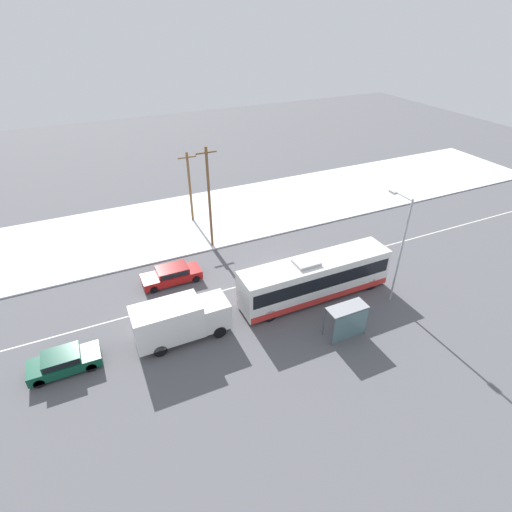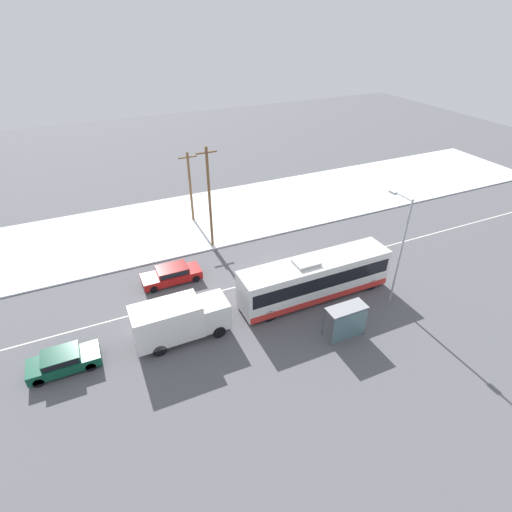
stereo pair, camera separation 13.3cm
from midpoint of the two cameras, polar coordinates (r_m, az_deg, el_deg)
name	(u,v)px [view 2 (the right image)]	position (r m, az deg, el deg)	size (l,w,h in m)	color
ground_plane	(281,275)	(33.67, 3.67, -2.69)	(120.00, 120.00, 0.00)	#56565B
snow_lot	(227,213)	(43.49, -4.03, 6.10)	(80.00, 12.73, 0.12)	white
lane_marking_center	(281,275)	(33.67, 3.67, -2.69)	(60.00, 0.12, 0.00)	silver
city_bus	(315,278)	(30.64, 8.55, -3.15)	(11.99, 2.57, 3.48)	white
box_truck	(179,319)	(27.26, -10.83, -8.86)	(6.37, 2.30, 2.95)	silver
sedan_car	(172,274)	(33.06, -11.81, -2.52)	(4.74, 1.80, 1.40)	maroon
parked_car_near_truck	(63,360)	(28.06, -25.73, -13.26)	(4.24, 1.80, 1.34)	#0F4733
pedestrian_at_stop	(346,313)	(28.93, 12.84, -7.98)	(0.58, 0.26, 1.60)	#23232D
bus_shelter	(348,318)	(27.48, 13.16, -8.69)	(2.76, 1.20, 2.40)	gray
streetlamp	(400,240)	(30.04, 19.94, 2.22)	(0.36, 2.21, 8.45)	#9EA3A8
utility_pole_roadside	(209,198)	(35.45, -6.55, 8.26)	(1.80, 0.24, 9.46)	brown
utility_pole_snowlot	(190,186)	(40.86, -9.27, 9.79)	(1.80, 0.24, 7.33)	brown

